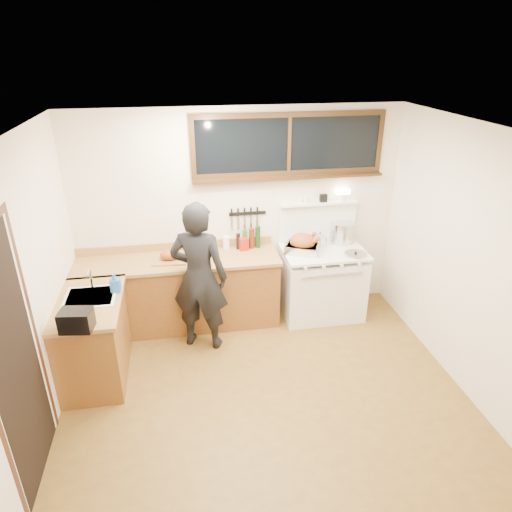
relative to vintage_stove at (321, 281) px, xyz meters
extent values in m
cube|color=brown|center=(-1.00, -1.41, -0.48)|extent=(4.00, 3.50, 0.02)
cube|color=silver|center=(-1.00, 0.36, 0.83)|extent=(4.00, 0.05, 2.60)
cube|color=silver|center=(-1.00, -3.19, 0.83)|extent=(4.00, 0.05, 2.60)
cube|color=silver|center=(-3.03, -1.41, 0.83)|extent=(0.05, 3.50, 2.60)
cube|color=silver|center=(1.02, -1.41, 0.83)|extent=(0.05, 3.50, 2.60)
cube|color=white|center=(-1.00, -1.41, 2.16)|extent=(4.00, 3.50, 0.05)
cube|color=brown|center=(-1.80, 0.04, -0.04)|extent=(2.40, 0.60, 0.86)
cube|color=#A0753F|center=(-1.80, 0.03, 0.41)|extent=(2.44, 0.64, 0.04)
cube|color=#A0753F|center=(-1.80, 0.32, 0.48)|extent=(2.40, 0.03, 0.10)
sphere|color=#B78C38|center=(-2.80, -0.24, 0.23)|extent=(0.03, 0.03, 0.03)
sphere|color=#B78C38|center=(-2.30, -0.24, 0.23)|extent=(0.03, 0.03, 0.03)
sphere|color=#B78C38|center=(-1.80, -0.24, 0.23)|extent=(0.03, 0.03, 0.03)
sphere|color=#B78C38|center=(-1.30, -0.24, 0.23)|extent=(0.03, 0.03, 0.03)
sphere|color=#B78C38|center=(-0.85, -0.24, 0.23)|extent=(0.03, 0.03, 0.03)
cube|color=brown|center=(-2.70, -0.79, -0.04)|extent=(0.60, 1.05, 0.86)
cube|color=#A0753F|center=(-2.69, -0.79, 0.41)|extent=(0.64, 1.09, 0.04)
cube|color=white|center=(-2.68, -0.71, 0.37)|extent=(0.45, 0.40, 0.14)
cube|color=white|center=(-2.68, -0.71, 0.44)|extent=(0.50, 0.45, 0.01)
cylinder|color=silver|center=(-2.68, -0.53, 0.55)|extent=(0.02, 0.02, 0.24)
cylinder|color=silver|center=(-2.68, -0.61, 0.66)|extent=(0.02, 0.18, 0.02)
cube|color=white|center=(0.00, -0.01, -0.06)|extent=(1.00, 0.70, 0.82)
cube|color=white|center=(0.00, -0.01, 0.42)|extent=(1.02, 0.72, 0.03)
cube|color=white|center=(0.00, -0.35, 0.05)|extent=(0.88, 0.02, 0.46)
cylinder|color=silver|center=(0.00, -0.38, 0.27)|extent=(0.75, 0.02, 0.02)
cylinder|color=white|center=(-0.33, -0.37, 0.38)|extent=(0.04, 0.03, 0.04)
cylinder|color=white|center=(-0.11, -0.37, 0.38)|extent=(0.04, 0.03, 0.04)
cylinder|color=white|center=(0.11, -0.37, 0.38)|extent=(0.04, 0.03, 0.04)
cylinder|color=white|center=(0.33, -0.37, 0.38)|extent=(0.04, 0.03, 0.04)
cube|color=white|center=(0.00, 0.31, 0.68)|extent=(1.00, 0.05, 0.50)
cube|color=white|center=(0.00, 0.28, 0.95)|extent=(1.00, 0.12, 0.03)
cylinder|color=white|center=(0.30, 0.28, 1.01)|extent=(0.09, 0.09, 0.09)
cube|color=#FFE5B2|center=(0.30, 0.28, 1.08)|extent=(0.17, 0.08, 0.06)
cube|color=black|center=(0.05, 0.28, 1.01)|extent=(0.09, 0.05, 0.10)
cylinder|color=white|center=(-0.18, 0.28, 1.01)|extent=(0.04, 0.04, 0.09)
cylinder|color=white|center=(-0.24, 0.28, 1.01)|extent=(0.04, 0.04, 0.09)
cube|color=black|center=(-0.40, 0.32, 1.68)|extent=(2.20, 0.01, 0.62)
cube|color=black|center=(-0.40, 0.32, 2.02)|extent=(2.32, 0.04, 0.06)
cube|color=black|center=(-0.40, 0.32, 1.34)|extent=(2.32, 0.04, 0.06)
cube|color=black|center=(-1.53, 0.32, 1.68)|extent=(0.06, 0.04, 0.62)
cube|color=black|center=(0.73, 0.32, 1.68)|extent=(0.06, 0.04, 0.62)
cube|color=black|center=(-0.40, 0.32, 1.68)|extent=(0.04, 0.04, 0.62)
cube|color=black|center=(-0.40, 0.27, 1.30)|extent=(2.32, 0.13, 0.03)
cube|color=black|center=(-2.99, -1.96, 0.58)|extent=(0.01, 0.86, 2.10)
cube|color=black|center=(-2.99, -1.48, 0.58)|extent=(0.01, 0.07, 2.10)
cube|color=black|center=(-0.90, 0.33, 0.85)|extent=(0.46, 0.02, 0.04)
cube|color=silver|center=(-1.10, 0.31, 0.74)|extent=(0.02, 0.00, 0.18)
cube|color=black|center=(-1.10, 0.31, 0.88)|extent=(0.02, 0.02, 0.10)
cube|color=silver|center=(-1.02, 0.31, 0.74)|extent=(0.02, 0.00, 0.18)
cube|color=black|center=(-1.02, 0.31, 0.88)|extent=(0.02, 0.02, 0.10)
cube|color=silver|center=(-0.94, 0.31, 0.74)|extent=(0.02, 0.00, 0.18)
cube|color=black|center=(-0.94, 0.31, 0.88)|extent=(0.02, 0.02, 0.10)
cube|color=silver|center=(-0.86, 0.31, 0.74)|extent=(0.03, 0.00, 0.18)
cube|color=black|center=(-0.86, 0.31, 0.88)|extent=(0.02, 0.02, 0.10)
cube|color=silver|center=(-0.78, 0.31, 0.74)|extent=(0.03, 0.00, 0.18)
cube|color=black|center=(-0.78, 0.31, 0.88)|extent=(0.02, 0.02, 0.10)
imported|color=black|center=(-1.57, -0.43, 0.41)|extent=(0.75, 0.61, 1.76)
imported|color=#2467B7|center=(-2.43, -0.64, 0.54)|extent=(0.10, 0.10, 0.21)
cube|color=black|center=(-2.70, -1.29, 0.53)|extent=(0.30, 0.23, 0.19)
cube|color=#A0753F|center=(-1.89, 0.01, 0.44)|extent=(0.41, 0.32, 0.02)
ellipsoid|color=#954E1B|center=(-1.89, 0.01, 0.51)|extent=(0.23, 0.17, 0.13)
sphere|color=#954E1B|center=(-1.79, 0.06, 0.53)|extent=(0.05, 0.05, 0.05)
sphere|color=#954E1B|center=(-1.79, -0.04, 0.53)|extent=(0.05, 0.05, 0.05)
cube|color=silver|center=(-0.28, -0.01, 0.48)|extent=(0.49, 0.44, 0.10)
cube|color=#3F3F42|center=(-0.28, -0.01, 0.52)|extent=(0.43, 0.38, 0.03)
torus|color=silver|center=(-0.49, -0.01, 0.53)|extent=(0.05, 0.09, 0.10)
torus|color=silver|center=(-0.07, -0.01, 0.53)|extent=(0.05, 0.09, 0.10)
ellipsoid|color=#954E1B|center=(-0.28, -0.01, 0.57)|extent=(0.38, 0.34, 0.20)
cylinder|color=#954E1B|center=(-0.17, -0.09, 0.59)|extent=(0.12, 0.09, 0.09)
sphere|color=#954E1B|center=(-0.11, -0.09, 0.63)|extent=(0.06, 0.06, 0.06)
cylinder|color=#954E1B|center=(-0.17, 0.06, 0.59)|extent=(0.12, 0.09, 0.09)
sphere|color=#954E1B|center=(-0.11, 0.06, 0.63)|extent=(0.06, 0.06, 0.06)
cylinder|color=silver|center=(0.29, 0.20, 0.57)|extent=(0.34, 0.34, 0.27)
cylinder|color=silver|center=(0.00, 0.15, 0.49)|extent=(0.20, 0.20, 0.12)
cylinder|color=black|center=(0.03, 0.26, 0.54)|extent=(0.06, 0.16, 0.02)
cylinder|color=silver|center=(0.34, -0.22, 0.45)|extent=(0.32, 0.32, 0.02)
sphere|color=black|center=(0.34, -0.22, 0.46)|extent=(0.03, 0.03, 0.03)
cube|color=#A01611|center=(-0.98, 0.17, 0.51)|extent=(0.12, 0.10, 0.16)
cylinder|color=white|center=(-1.18, 0.26, 0.51)|extent=(0.11, 0.11, 0.16)
cylinder|color=black|center=(-1.04, 0.22, 0.53)|extent=(0.05, 0.05, 0.20)
cylinder|color=black|center=(-0.95, 0.22, 0.56)|extent=(0.06, 0.06, 0.25)
cylinder|color=black|center=(-0.87, 0.22, 0.56)|extent=(0.07, 0.07, 0.26)
cylinder|color=black|center=(-0.79, 0.22, 0.57)|extent=(0.06, 0.06, 0.28)
camera|label=1|loc=(-1.72, -4.94, 2.76)|focal=32.00mm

